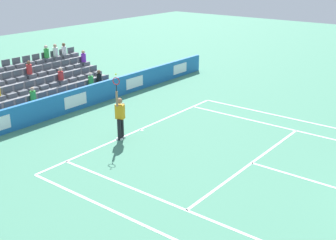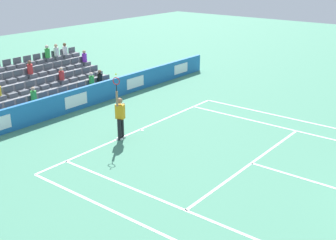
# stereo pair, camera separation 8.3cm
# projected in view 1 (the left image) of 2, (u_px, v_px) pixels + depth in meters

# --- Properties ---
(line_baseline) EXTENTS (10.97, 0.10, 0.01)m
(line_baseline) POSITION_uv_depth(u_px,v_px,m) (140.00, 130.00, 19.13)
(line_baseline) COLOR white
(line_baseline) RESTS_ON ground
(line_service) EXTENTS (8.23, 0.10, 0.01)m
(line_service) POSITION_uv_depth(u_px,v_px,m) (252.00, 163.00, 15.96)
(line_service) COLOR white
(line_service) RESTS_ON ground
(line_singles_sideline_left) EXTENTS (0.10, 11.89, 0.01)m
(line_singles_sideline_left) POSITION_uv_depth(u_px,v_px,m) (199.00, 215.00, 12.65)
(line_singles_sideline_left) COLOR white
(line_singles_sideline_left) RESTS_ON ground
(line_singles_sideline_right) EXTENTS (0.10, 11.89, 0.01)m
(line_singles_sideline_right) POSITION_uv_depth(u_px,v_px,m) (306.00, 133.00, 18.75)
(line_singles_sideline_right) COLOR white
(line_singles_sideline_right) RESTS_ON ground
(line_doubles_sideline_left) EXTENTS (0.10, 11.89, 0.01)m
(line_doubles_sideline_left) POSITION_uv_depth(u_px,v_px,m) (171.00, 238.00, 11.63)
(line_doubles_sideline_left) COLOR white
(line_doubles_sideline_left) RESTS_ON ground
(line_doubles_sideline_right) EXTENTS (0.10, 11.89, 0.01)m
(line_doubles_sideline_right) POSITION_uv_depth(u_px,v_px,m) (317.00, 124.00, 19.76)
(line_doubles_sideline_right) COLOR white
(line_doubles_sideline_right) RESTS_ON ground
(line_centre_mark) EXTENTS (0.10, 0.20, 0.01)m
(line_centre_mark) POSITION_uv_depth(u_px,v_px,m) (141.00, 130.00, 19.07)
(line_centre_mark) COLOR white
(line_centre_mark) RESTS_ON ground
(sponsor_barrier) EXTENTS (21.67, 0.22, 1.07)m
(sponsor_barrier) POSITION_uv_depth(u_px,v_px,m) (74.00, 100.00, 21.43)
(sponsor_barrier) COLOR #1E66AD
(sponsor_barrier) RESTS_ON ground
(tennis_player) EXTENTS (0.54, 0.42, 2.85)m
(tennis_player) POSITION_uv_depth(u_px,v_px,m) (120.00, 116.00, 17.80)
(tennis_player) COLOR black
(tennis_player) RESTS_ON ground
(stadium_stand) EXTENTS (7.44, 3.80, 2.60)m
(stadium_stand) POSITION_uv_depth(u_px,v_px,m) (38.00, 87.00, 23.08)
(stadium_stand) COLOR gray
(stadium_stand) RESTS_ON ground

